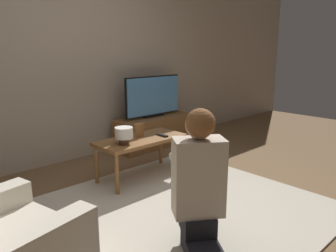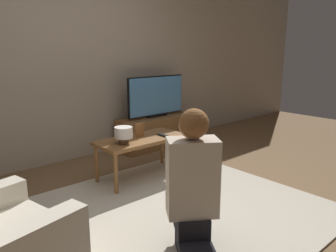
# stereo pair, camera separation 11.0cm
# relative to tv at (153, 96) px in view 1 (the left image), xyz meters

# --- Properties ---
(ground_plane) EXTENTS (10.00, 10.00, 0.00)m
(ground_plane) POSITION_rel_tv_xyz_m (-1.15, -1.63, -0.73)
(ground_plane) COLOR brown
(wall_back) EXTENTS (10.00, 0.06, 2.60)m
(wall_back) POSITION_rel_tv_xyz_m (-1.15, 0.30, 0.57)
(wall_back) COLOR tan
(wall_back) RESTS_ON ground_plane
(rug) EXTENTS (2.44, 2.20, 0.02)m
(rug) POSITION_rel_tv_xyz_m (-1.15, -1.63, -0.72)
(rug) COLOR beige
(rug) RESTS_ON ground_plane
(tv_stand) EXTENTS (1.18, 0.39, 0.44)m
(tv_stand) POSITION_rel_tv_xyz_m (0.00, -0.00, -0.51)
(tv_stand) COLOR brown
(tv_stand) RESTS_ON ground_plane
(tv) EXTENTS (0.95, 0.08, 0.57)m
(tv) POSITION_rel_tv_xyz_m (0.00, 0.00, 0.00)
(tv) COLOR black
(tv) RESTS_ON tv_stand
(coffee_table) EXTENTS (0.97, 0.45, 0.45)m
(coffee_table) POSITION_rel_tv_xyz_m (-0.88, -0.82, -0.33)
(coffee_table) COLOR brown
(coffee_table) RESTS_ON ground_plane
(person_kneeling) EXTENTS (0.63, 0.76, 0.99)m
(person_kneeling) POSITION_rel_tv_xyz_m (-1.41, -2.11, -0.22)
(person_kneeling) COLOR black
(person_kneeling) RESTS_ON rug
(picture_frame) EXTENTS (0.11, 0.01, 0.15)m
(picture_frame) POSITION_rel_tv_xyz_m (-0.87, -0.78, -0.20)
(picture_frame) COLOR brown
(picture_frame) RESTS_ON coffee_table
(table_lamp) EXTENTS (0.18, 0.18, 0.17)m
(table_lamp) POSITION_rel_tv_xyz_m (-1.14, -0.88, -0.18)
(table_lamp) COLOR #4C3823
(table_lamp) RESTS_ON coffee_table
(remote) EXTENTS (0.04, 0.15, 0.02)m
(remote) POSITION_rel_tv_xyz_m (-0.66, -0.91, -0.27)
(remote) COLOR black
(remote) RESTS_ON coffee_table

